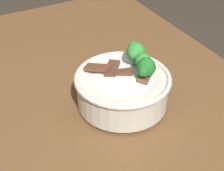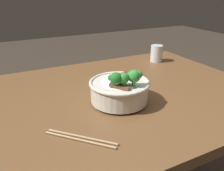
{
  "view_description": "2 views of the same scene",
  "coord_description": "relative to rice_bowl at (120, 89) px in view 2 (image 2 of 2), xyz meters",
  "views": [
    {
      "loc": [
        -0.62,
        0.26,
        1.31
      ],
      "look_at": [
        -0.0,
        -0.08,
        0.8
      ],
      "focal_mm": 56.19,
      "sensor_mm": 36.0,
      "label": 1
    },
    {
      "loc": [
        -0.43,
        -0.77,
        1.18
      ],
      "look_at": [
        -0.08,
        -0.08,
        0.84
      ],
      "focal_mm": 37.27,
      "sensor_mm": 36.0,
      "label": 2
    }
  ],
  "objects": [
    {
      "name": "dining_table",
      "position": [
        0.05,
        0.08,
        -0.17
      ],
      "size": [
        1.18,
        0.88,
        0.77
      ],
      "color": "brown",
      "rests_on": "ground"
    },
    {
      "name": "rice_bowl",
      "position": [
        0.0,
        0.0,
        0.0
      ],
      "size": [
        0.23,
        0.23,
        0.14
      ],
      "color": "silver",
      "rests_on": "dining_table"
    },
    {
      "name": "drinking_glass",
      "position": [
        0.44,
        0.36,
        -0.01
      ],
      "size": [
        0.07,
        0.07,
        0.09
      ],
      "color": "white",
      "rests_on": "dining_table"
    },
    {
      "name": "chopsticks_pair",
      "position": [
        -0.21,
        -0.15,
        -0.05
      ],
      "size": [
        0.17,
        0.17,
        0.01
      ],
      "color": "tan",
      "rests_on": "dining_table"
    }
  ]
}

